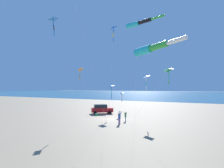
% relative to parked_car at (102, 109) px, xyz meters
% --- Properties ---
extents(ground_plane, '(600.00, 600.00, 0.00)m').
position_rel_parked_car_xyz_m(ground_plane, '(5.02, 5.28, -0.95)').
color(ground_plane, gray).
extents(ocean_water_strip, '(240.00, 600.00, 0.01)m').
position_rel_parked_car_xyz_m(ocean_water_strip, '(-159.98, 5.28, -0.95)').
color(ocean_water_strip, '#285B7A').
rests_on(ocean_water_strip, ground_plane).
extents(parked_car, '(4.25, 4.44, 1.85)m').
position_rel_parked_car_xyz_m(parked_car, '(0.00, 0.00, 0.00)').
color(parked_car, red).
rests_on(parked_car, ground_plane).
extents(cooler_box, '(0.62, 0.42, 0.42)m').
position_rel_parked_car_xyz_m(cooler_box, '(2.74, 0.70, -0.74)').
color(cooler_box, green).
rests_on(cooler_box, ground_plane).
extents(person_adult_flyer, '(0.56, 0.45, 1.87)m').
position_rel_parked_car_xyz_m(person_adult_flyer, '(8.70, 8.76, 0.06)').
color(person_adult_flyer, '#8E6B9E').
rests_on(person_adult_flyer, ground_plane).
extents(person_child_green_jacket, '(0.53, 0.48, 1.50)m').
position_rel_parked_car_xyz_m(person_child_green_jacket, '(5.89, 8.36, -0.14)').
color(person_child_green_jacket, '#335199').
rests_on(person_child_green_jacket, ground_plane).
extents(kite_delta_blue_topmost, '(1.44, 7.06, 4.46)m').
position_rel_parked_car_xyz_m(kite_delta_blue_topmost, '(-0.68, 4.28, 3.24)').
color(kite_delta_blue_topmost, black).
rests_on(kite_delta_blue_topmost, ground_plane).
extents(kite_windsock_orange_high_right, '(8.61, 8.74, 9.81)m').
position_rel_parked_car_xyz_m(kite_windsock_orange_high_right, '(14.49, 15.55, 8.36)').
color(kite_windsock_orange_high_right, '#1EB7C6').
rests_on(kite_windsock_orange_high_right, ground_plane).
extents(kite_delta_long_streamer_right, '(8.72, 8.28, 7.16)m').
position_rel_parked_car_xyz_m(kite_delta_long_streamer_right, '(15.44, 17.49, 5.91)').
color(kite_delta_long_streamer_right, green).
rests_on(kite_delta_long_streamer_right, ground_plane).
extents(kite_delta_white_trailing, '(9.17, 3.16, 15.71)m').
position_rel_parked_car_xyz_m(kite_delta_white_trailing, '(13.30, 0.18, 14.42)').
color(kite_delta_white_trailing, blue).
rests_on(kite_delta_white_trailing, ground_plane).
extents(kite_delta_purple_drifting, '(12.96, 7.83, 8.07)m').
position_rel_parked_car_xyz_m(kite_delta_purple_drifting, '(12.58, 4.68, 6.80)').
color(kite_delta_purple_drifting, orange).
rests_on(kite_delta_purple_drifting, ground_plane).
extents(kite_delta_checkered_midright, '(2.28, 3.72, 5.85)m').
position_rel_parked_car_xyz_m(kite_delta_checkered_midright, '(3.68, 4.42, 4.58)').
color(kite_delta_checkered_midright, blue).
rests_on(kite_delta_checkered_midright, ground_plane).
extents(kite_windsock_yellow_midlevel, '(1.37, 11.55, 16.82)m').
position_rel_parked_car_xyz_m(kite_windsock_yellow_midlevel, '(2.79, 9.42, 15.36)').
color(kite_windsock_yellow_midlevel, '#1EB7C6').
rests_on(kite_windsock_yellow_midlevel, ground_plane).
extents(kite_delta_small_distant, '(8.70, 10.31, 7.30)m').
position_rel_parked_car_xyz_m(kite_delta_small_distant, '(4.78, 11.36, 6.01)').
color(kite_delta_small_distant, white).
rests_on(kite_delta_small_distant, ground_plane).
extents(kite_delta_teal_far_right, '(10.51, 7.54, 15.03)m').
position_rel_parked_car_xyz_m(kite_delta_teal_far_right, '(7.42, 7.01, 13.63)').
color(kite_delta_teal_far_right, blue).
rests_on(kite_delta_teal_far_right, ground_plane).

